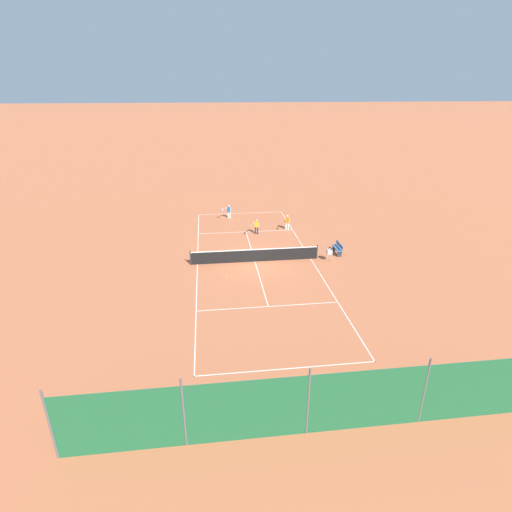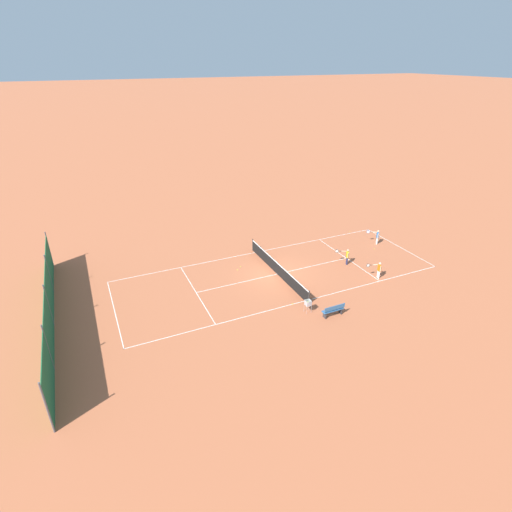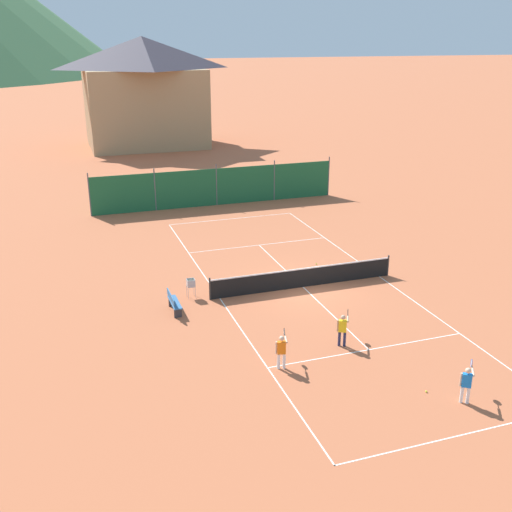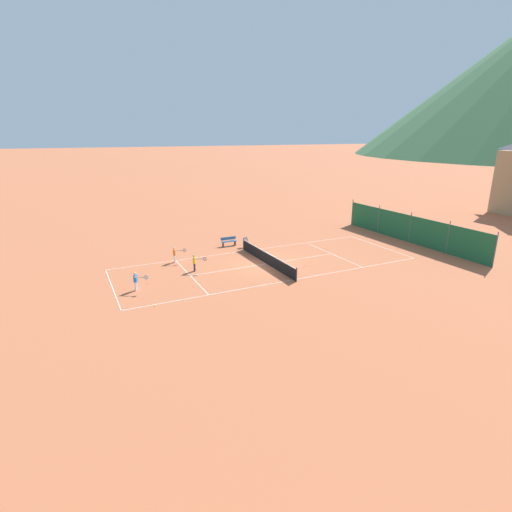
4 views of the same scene
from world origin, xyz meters
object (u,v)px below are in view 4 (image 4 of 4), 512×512
at_px(player_far_baseline, 195,262).
at_px(tennis_ball_alley_right, 155,306).
at_px(tennis_ball_near_corner, 148,284).
at_px(ball_hopper, 246,240).
at_px(tennis_ball_alley_left, 306,266).
at_px(tennis_net, 267,258).
at_px(courtside_bench, 229,241).
at_px(tennis_ball_service_box, 303,268).
at_px(tennis_ball_by_net_left, 255,249).
at_px(player_near_service, 136,280).
at_px(player_near_baseline, 175,253).

relative_size(player_far_baseline, tennis_ball_alley_right, 19.76).
relative_size(player_far_baseline, tennis_ball_near_corner, 19.76).
bearing_deg(ball_hopper, tennis_ball_alley_left, 15.65).
bearing_deg(tennis_net, courtside_bench, -173.59).
bearing_deg(tennis_ball_service_box, tennis_ball_by_net_left, -169.77).
bearing_deg(ball_hopper, tennis_ball_by_net_left, 20.42).
height_order(tennis_ball_alley_right, courtside_bench, courtside_bench).
bearing_deg(tennis_ball_alley_right, tennis_ball_by_net_left, 127.74).
distance_m(tennis_net, tennis_ball_near_corner, 9.62).
bearing_deg(tennis_ball_alley_left, player_near_service, -92.57).
bearing_deg(tennis_net, tennis_ball_alley_left, 54.11).
relative_size(player_near_service, courtside_bench, 0.86).
relative_size(player_far_baseline, tennis_ball_by_net_left, 19.76).
relative_size(player_near_service, tennis_ball_near_corner, 19.55).
height_order(tennis_ball_alley_right, tennis_ball_service_box, same).
distance_m(player_near_baseline, player_near_service, 6.25).
bearing_deg(player_near_service, ball_hopper, 120.70).
xyz_separation_m(player_near_service, tennis_ball_by_net_left, (-5.34, 11.45, -0.72)).
distance_m(tennis_ball_alley_right, courtside_bench, 14.17).
bearing_deg(player_near_service, tennis_ball_by_net_left, 115.03).
bearing_deg(tennis_ball_service_box, tennis_ball_near_corner, -98.66).
relative_size(tennis_ball_alley_right, ball_hopper, 0.07).
xyz_separation_m(tennis_ball_service_box, ball_hopper, (-7.47, -1.58, 0.63)).
distance_m(tennis_ball_alley_right, tennis_ball_near_corner, 3.99).
height_order(player_near_baseline, courtside_bench, player_near_baseline).
bearing_deg(tennis_ball_service_box, tennis_ball_alley_left, 130.39).
bearing_deg(tennis_ball_by_net_left, player_near_baseline, -86.42).
distance_m(tennis_ball_near_corner, courtside_bench, 11.16).
bearing_deg(player_near_baseline, ball_hopper, 103.18).
bearing_deg(tennis_ball_alley_left, tennis_ball_near_corner, -96.72).
bearing_deg(ball_hopper, tennis_net, -5.75).
relative_size(tennis_ball_near_corner, courtside_bench, 0.04).
relative_size(tennis_ball_alley_left, tennis_ball_near_corner, 1.00).
xyz_separation_m(player_far_baseline, tennis_ball_by_net_left, (-3.28, 6.72, -0.73)).
xyz_separation_m(tennis_net, player_far_baseline, (-0.82, -5.75, 0.26)).
distance_m(tennis_ball_service_box, tennis_ball_by_net_left, 6.38).
relative_size(player_near_baseline, tennis_ball_near_corner, 19.68).
bearing_deg(ball_hopper, player_near_service, -59.30).
bearing_deg(tennis_ball_by_net_left, ball_hopper, -159.58).
bearing_deg(tennis_ball_alley_left, player_far_baseline, -107.74).
bearing_deg(player_far_baseline, player_near_baseline, -164.04).
height_order(player_far_baseline, tennis_ball_alley_left, player_far_baseline).
height_order(tennis_net, player_near_service, player_near_service).
relative_size(player_near_baseline, tennis_ball_alley_right, 19.68).
height_order(tennis_ball_service_box, courtside_bench, courtside_bench).
bearing_deg(tennis_ball_near_corner, tennis_ball_alley_right, -5.42).
xyz_separation_m(tennis_net, ball_hopper, (-5.29, 0.53, 0.16)).
xyz_separation_m(ball_hopper, courtside_bench, (-1.06, -1.25, -0.21)).
bearing_deg(tennis_ball_alley_left, ball_hopper, -164.35).
bearing_deg(tennis_ball_alley_right, tennis_ball_alley_left, 101.52).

